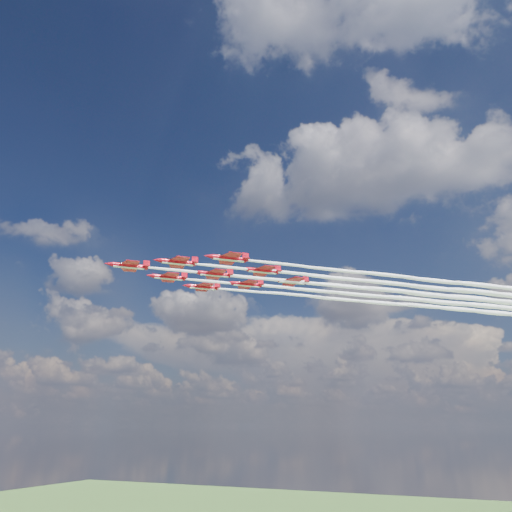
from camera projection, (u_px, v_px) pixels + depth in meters
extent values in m
cylinder|color=red|center=(129.00, 266.00, 126.82)|extent=(6.84, 6.42, 1.13)
cone|color=red|center=(108.00, 264.00, 125.26)|extent=(2.29, 2.23, 1.13)
cone|color=red|center=(148.00, 268.00, 128.28)|extent=(1.84, 1.81, 1.03)
ellipsoid|color=black|center=(121.00, 263.00, 126.34)|extent=(2.21, 2.14, 0.74)
cube|color=red|center=(131.00, 266.00, 126.96)|extent=(8.85, 9.21, 0.14)
cube|color=red|center=(145.00, 267.00, 128.06)|extent=(3.58, 3.71, 0.12)
cube|color=red|center=(147.00, 264.00, 128.43)|extent=(1.31, 1.22, 1.86)
cube|color=white|center=(129.00, 268.00, 126.65)|extent=(6.32, 5.92, 0.12)
cylinder|color=red|center=(178.00, 262.00, 123.96)|extent=(6.84, 6.42, 1.13)
cone|color=red|center=(157.00, 260.00, 122.40)|extent=(2.29, 2.23, 1.13)
cone|color=red|center=(197.00, 264.00, 125.43)|extent=(1.84, 1.81, 1.03)
ellipsoid|color=black|center=(170.00, 259.00, 123.49)|extent=(2.21, 2.14, 0.74)
cube|color=red|center=(180.00, 262.00, 124.10)|extent=(8.85, 9.21, 0.14)
cube|color=red|center=(194.00, 264.00, 125.21)|extent=(3.58, 3.71, 0.12)
cube|color=red|center=(195.00, 260.00, 125.57)|extent=(1.31, 1.22, 1.86)
cube|color=white|center=(178.00, 264.00, 123.79)|extent=(6.32, 5.92, 0.12)
cylinder|color=red|center=(169.00, 277.00, 136.44)|extent=(6.84, 6.42, 1.13)
cone|color=red|center=(150.00, 275.00, 134.88)|extent=(2.29, 2.23, 1.13)
cone|color=red|center=(186.00, 279.00, 137.91)|extent=(1.84, 1.81, 1.03)
ellipsoid|color=black|center=(161.00, 275.00, 135.97)|extent=(2.21, 2.14, 0.74)
cube|color=red|center=(170.00, 278.00, 136.58)|extent=(8.85, 9.21, 0.14)
cube|color=red|center=(184.00, 279.00, 137.69)|extent=(3.58, 3.71, 0.12)
cube|color=red|center=(184.00, 275.00, 138.06)|extent=(1.31, 1.22, 1.86)
cube|color=white|center=(168.00, 279.00, 136.28)|extent=(6.32, 5.92, 0.12)
cylinder|color=red|center=(229.00, 258.00, 121.11)|extent=(6.84, 6.42, 1.13)
cone|color=red|center=(208.00, 256.00, 119.55)|extent=(2.29, 2.23, 1.13)
cone|color=red|center=(248.00, 260.00, 122.57)|extent=(1.84, 1.81, 1.03)
ellipsoid|color=black|center=(220.00, 256.00, 120.63)|extent=(2.21, 2.14, 0.74)
cube|color=red|center=(231.00, 259.00, 121.25)|extent=(8.85, 9.21, 0.14)
cube|color=red|center=(245.00, 260.00, 122.36)|extent=(3.58, 3.71, 0.12)
cube|color=red|center=(246.00, 256.00, 122.72)|extent=(1.31, 1.22, 1.86)
cube|color=white|center=(229.00, 260.00, 120.94)|extent=(6.32, 5.92, 0.12)
cylinder|color=red|center=(215.00, 274.00, 133.59)|extent=(6.84, 6.42, 1.13)
cone|color=red|center=(196.00, 272.00, 132.03)|extent=(2.29, 2.23, 1.13)
cone|color=red|center=(232.00, 276.00, 135.06)|extent=(1.84, 1.81, 1.03)
ellipsoid|color=black|center=(207.00, 272.00, 133.12)|extent=(2.21, 2.14, 0.74)
cube|color=red|center=(216.00, 274.00, 133.73)|extent=(8.85, 9.21, 0.14)
cube|color=red|center=(229.00, 275.00, 134.84)|extent=(3.58, 3.71, 0.12)
cube|color=red|center=(230.00, 272.00, 135.20)|extent=(1.31, 1.22, 1.86)
cube|color=white|center=(214.00, 276.00, 133.42)|extent=(6.32, 5.92, 0.12)
cylinder|color=red|center=(203.00, 287.00, 146.07)|extent=(6.84, 6.42, 1.13)
cone|color=red|center=(185.00, 286.00, 144.51)|extent=(2.29, 2.23, 1.13)
cone|color=red|center=(219.00, 288.00, 147.54)|extent=(1.84, 1.81, 1.03)
ellipsoid|color=black|center=(196.00, 285.00, 145.60)|extent=(2.21, 2.14, 0.74)
cube|color=red|center=(205.00, 287.00, 146.21)|extent=(8.85, 9.21, 0.14)
cube|color=red|center=(217.00, 288.00, 147.32)|extent=(3.58, 3.71, 0.12)
cube|color=red|center=(217.00, 285.00, 147.69)|extent=(1.31, 1.22, 1.86)
cube|color=white|center=(203.00, 289.00, 145.91)|extent=(6.32, 5.92, 0.12)
cylinder|color=red|center=(263.00, 271.00, 130.74)|extent=(6.84, 6.42, 1.13)
cone|color=red|center=(244.00, 269.00, 129.18)|extent=(2.29, 2.23, 1.13)
cone|color=red|center=(280.00, 272.00, 132.20)|extent=(1.84, 1.81, 1.03)
ellipsoid|color=black|center=(255.00, 268.00, 130.26)|extent=(2.21, 2.14, 0.74)
cube|color=red|center=(264.00, 271.00, 130.88)|extent=(8.85, 9.21, 0.14)
cube|color=red|center=(277.00, 272.00, 131.98)|extent=(3.58, 3.71, 0.12)
cube|color=red|center=(278.00, 269.00, 132.35)|extent=(1.31, 1.22, 1.86)
cube|color=white|center=(263.00, 273.00, 130.57)|extent=(6.32, 5.92, 0.12)
cylinder|color=red|center=(246.00, 284.00, 143.22)|extent=(6.84, 6.42, 1.13)
cone|color=red|center=(229.00, 283.00, 141.66)|extent=(2.29, 2.23, 1.13)
cone|color=red|center=(262.00, 286.00, 144.69)|extent=(1.84, 1.81, 1.03)
ellipsoid|color=black|center=(240.00, 282.00, 142.75)|extent=(2.21, 2.14, 0.74)
cube|color=red|center=(248.00, 285.00, 143.36)|extent=(8.85, 9.21, 0.14)
cube|color=red|center=(260.00, 285.00, 144.47)|extent=(3.58, 3.71, 0.12)
cube|color=red|center=(261.00, 282.00, 144.83)|extent=(1.31, 1.22, 1.86)
cube|color=white|center=(246.00, 286.00, 143.05)|extent=(6.32, 5.92, 0.12)
cylinder|color=red|center=(292.00, 281.00, 140.36)|extent=(6.84, 6.42, 1.13)
cone|color=red|center=(275.00, 280.00, 138.80)|extent=(2.29, 2.23, 1.13)
cone|color=red|center=(308.00, 283.00, 141.83)|extent=(1.84, 1.81, 1.03)
ellipsoid|color=black|center=(285.00, 279.00, 139.89)|extent=(2.21, 2.14, 0.74)
cube|color=red|center=(293.00, 282.00, 140.50)|extent=(8.85, 9.21, 0.14)
cube|color=red|center=(305.00, 283.00, 141.61)|extent=(3.58, 3.71, 0.12)
cube|color=red|center=(306.00, 280.00, 141.98)|extent=(1.31, 1.22, 1.86)
cube|color=white|center=(292.00, 283.00, 140.20)|extent=(6.32, 5.92, 0.12)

